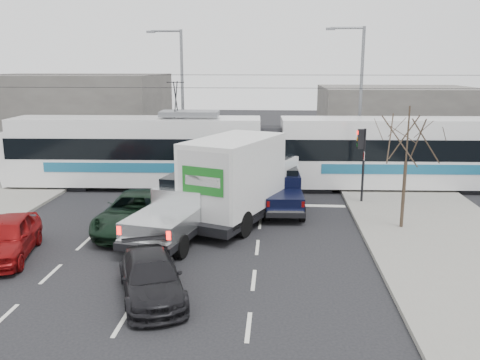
# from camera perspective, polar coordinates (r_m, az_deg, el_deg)

# --- Properties ---
(ground) EXTENTS (120.00, 120.00, 0.00)m
(ground) POSITION_cam_1_polar(r_m,az_deg,el_deg) (19.48, -3.08, -7.43)
(ground) COLOR black
(ground) RESTS_ON ground
(sidewalk_right) EXTENTS (6.00, 60.00, 0.15)m
(sidewalk_right) POSITION_cam_1_polar(r_m,az_deg,el_deg) (20.42, 23.07, -7.29)
(sidewalk_right) COLOR gray
(sidewalk_right) RESTS_ON ground
(rails) EXTENTS (60.00, 1.60, 0.03)m
(rails) POSITION_cam_1_polar(r_m,az_deg,el_deg) (29.02, -0.62, -0.60)
(rails) COLOR #33302D
(rails) RESTS_ON ground
(building_left) EXTENTS (14.00, 10.00, 6.00)m
(building_left) POSITION_cam_1_polar(r_m,az_deg,el_deg) (43.49, -18.11, 7.25)
(building_left) COLOR slate
(building_left) RESTS_ON ground
(building_right) EXTENTS (12.00, 10.00, 5.00)m
(building_right) POSITION_cam_1_polar(r_m,az_deg,el_deg) (43.42, 17.08, 6.65)
(building_right) COLOR slate
(building_right) RESTS_ON ground
(bare_tree) EXTENTS (2.40, 2.40, 5.00)m
(bare_tree) POSITION_cam_1_polar(r_m,az_deg,el_deg) (21.49, 18.29, 4.29)
(bare_tree) COLOR #47382B
(bare_tree) RESTS_ON ground
(traffic_signal) EXTENTS (0.44, 0.44, 3.60)m
(traffic_signal) POSITION_cam_1_polar(r_m,az_deg,el_deg) (25.28, 13.49, 3.36)
(traffic_signal) COLOR black
(traffic_signal) RESTS_ON ground
(street_lamp_near) EXTENTS (2.38, 0.25, 9.00)m
(street_lamp_near) POSITION_cam_1_polar(r_m,az_deg,el_deg) (32.55, 13.09, 9.62)
(street_lamp_near) COLOR slate
(street_lamp_near) RESTS_ON ground
(street_lamp_far) EXTENTS (2.38, 0.25, 9.00)m
(street_lamp_far) POSITION_cam_1_polar(r_m,az_deg,el_deg) (34.79, -6.80, 10.04)
(street_lamp_far) COLOR slate
(street_lamp_far) RESTS_ON ground
(catenary) EXTENTS (60.00, 0.20, 7.00)m
(catenary) POSITION_cam_1_polar(r_m,az_deg,el_deg) (28.37, -0.64, 7.03)
(catenary) COLOR black
(catenary) RESTS_ON ground
(tram) EXTENTS (28.59, 4.05, 5.82)m
(tram) POSITION_cam_1_polar(r_m,az_deg,el_deg) (28.11, 3.34, 3.22)
(tram) COLOR white
(tram) RESTS_ON ground
(silver_pickup) EXTENTS (3.46, 6.57, 2.27)m
(silver_pickup) POSITION_cam_1_polar(r_m,az_deg,el_deg) (20.55, -6.57, -3.10)
(silver_pickup) COLOR black
(silver_pickup) RESTS_ON ground
(box_truck) EXTENTS (5.28, 7.91, 3.75)m
(box_truck) POSITION_cam_1_polar(r_m,az_deg,el_deg) (22.16, 0.09, 0.08)
(box_truck) COLOR black
(box_truck) RESTS_ON ground
(navy_pickup) EXTENTS (1.96, 4.66, 1.93)m
(navy_pickup) POSITION_cam_1_polar(r_m,az_deg,el_deg) (23.97, 4.81, -1.19)
(navy_pickup) COLOR black
(navy_pickup) RESTS_ON ground
(green_car) EXTENTS (2.61, 5.56, 1.54)m
(green_car) POSITION_cam_1_polar(r_m,az_deg,el_deg) (21.51, -11.55, -3.56)
(green_car) COLOR black
(green_car) RESTS_ON ground
(red_car) EXTENTS (2.67, 4.65, 1.49)m
(red_car) POSITION_cam_1_polar(r_m,az_deg,el_deg) (19.93, -24.79, -5.90)
(red_car) COLOR maroon
(red_car) RESTS_ON ground
(dark_car) EXTENTS (3.07, 4.55, 1.22)m
(dark_car) POSITION_cam_1_polar(r_m,az_deg,el_deg) (15.47, -9.95, -10.70)
(dark_car) COLOR black
(dark_car) RESTS_ON ground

